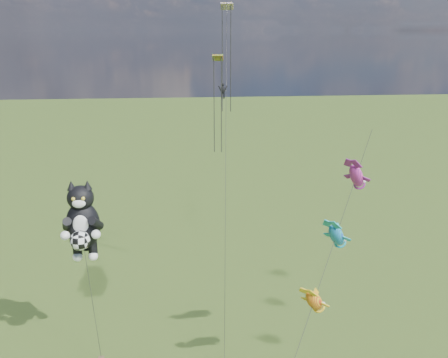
{
  "coord_description": "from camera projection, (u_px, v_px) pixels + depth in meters",
  "views": [
    {
      "loc": [
        6.4,
        -25.14,
        22.38
      ],
      "look_at": [
        10.04,
        11.85,
        11.3
      ],
      "focal_mm": 40.0,
      "sensor_mm": 36.0,
      "label": 1
    }
  ],
  "objects": [
    {
      "name": "parafoil_rig",
      "position": [
        223.0,
        80.0,
        43.29
      ],
      "size": [
        2.68,
        17.52,
        27.38
      ],
      "rotation": [
        0.0,
        0.0,
        -0.02
      ],
      "color": "brown",
      "rests_on": "ground"
    },
    {
      "name": "fish_windsock_rig",
      "position": [
        325.0,
        268.0,
        29.14
      ],
      "size": [
        10.1,
        12.51,
        16.16
      ],
      "rotation": [
        0.0,
        0.0,
        -0.35
      ],
      "color": "brown",
      "rests_on": "ground"
    },
    {
      "name": "cat_kite_rig",
      "position": [
        82.0,
        221.0,
        34.98
      ],
      "size": [
        2.93,
        4.31,
        12.49
      ],
      "rotation": [
        0.0,
        0.0,
        0.35
      ],
      "color": "brown",
      "rests_on": "ground"
    }
  ]
}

